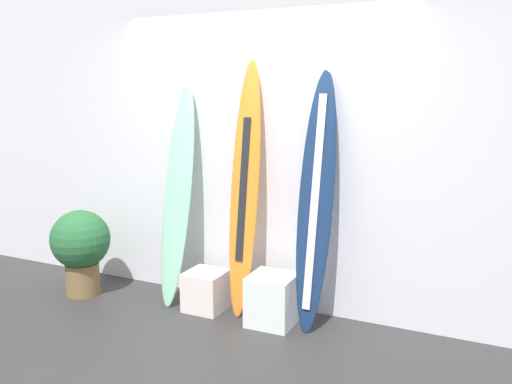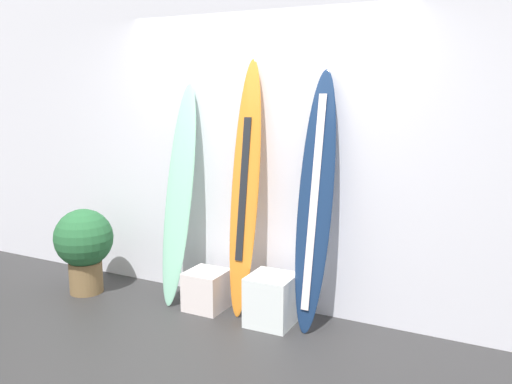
# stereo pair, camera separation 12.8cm
# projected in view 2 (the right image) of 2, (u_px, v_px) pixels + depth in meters

# --- Properties ---
(ground) EXTENTS (8.00, 8.00, 0.04)m
(ground) POSITION_uv_depth(u_px,v_px,m) (182.00, 364.00, 3.75)
(ground) COLOR #2F2F2F
(wall_back) EXTENTS (7.20, 0.20, 2.80)m
(wall_back) POSITION_uv_depth(u_px,v_px,m) (265.00, 145.00, 4.62)
(wall_back) COLOR silver
(wall_back) RESTS_ON ground
(surfboard_seafoam) EXTENTS (0.27, 0.47, 1.93)m
(surfboard_seafoam) POSITION_uv_depth(u_px,v_px,m) (179.00, 196.00, 4.70)
(surfboard_seafoam) COLOR #8ACDAE
(surfboard_seafoam) RESTS_ON ground
(surfboard_sunset) EXTENTS (0.26, 0.39, 2.12)m
(surfboard_sunset) POSITION_uv_depth(u_px,v_px,m) (245.00, 189.00, 4.42)
(surfboard_sunset) COLOR orange
(surfboard_sunset) RESTS_ON ground
(surfboard_navy) EXTENTS (0.29, 0.41, 2.02)m
(surfboard_navy) POSITION_uv_depth(u_px,v_px,m) (315.00, 202.00, 4.13)
(surfboard_navy) COLOR navy
(surfboard_navy) RESTS_ON ground
(display_block_left) EXTENTS (0.33, 0.33, 0.34)m
(display_block_left) POSITION_uv_depth(u_px,v_px,m) (207.00, 290.00, 4.63)
(display_block_left) COLOR silver
(display_block_left) RESTS_ON ground
(display_block_center) EXTENTS (0.36, 0.36, 0.41)m
(display_block_center) POSITION_uv_depth(u_px,v_px,m) (272.00, 300.00, 4.32)
(display_block_center) COLOR white
(display_block_center) RESTS_ON ground
(potted_plant) EXTENTS (0.54, 0.54, 0.79)m
(potted_plant) POSITION_uv_depth(u_px,v_px,m) (84.00, 244.00, 4.96)
(potted_plant) COLOR brown
(potted_plant) RESTS_ON ground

